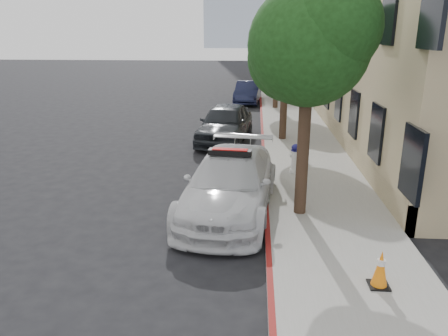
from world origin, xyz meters
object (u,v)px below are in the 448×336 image
parked_car_far (248,92)px  traffic_cone (380,269)px  parked_car_mid (225,123)px  fire_hydrant (296,159)px  police_car (230,183)px

parked_car_far → traffic_cone: (2.81, -21.86, -0.21)m
traffic_cone → parked_car_mid: bearing=107.7°
parked_car_far → fire_hydrant: 15.35m
police_car → parked_car_far: (0.10, 18.27, -0.07)m
parked_car_mid → parked_car_far: parked_car_mid is taller
police_car → traffic_cone: bearing=-45.1°
traffic_cone → parked_car_far: bearing=97.3°
traffic_cone → police_car: bearing=129.0°
fire_hydrant → parked_car_mid: bearing=118.8°
police_car → parked_car_far: size_ratio=1.29×
fire_hydrant → traffic_cone: 6.69m
police_car → parked_car_far: police_car is taller
police_car → parked_car_mid: police_car is taller
police_car → parked_car_far: bearing=95.6°
parked_car_mid → fire_hydrant: size_ratio=5.04×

